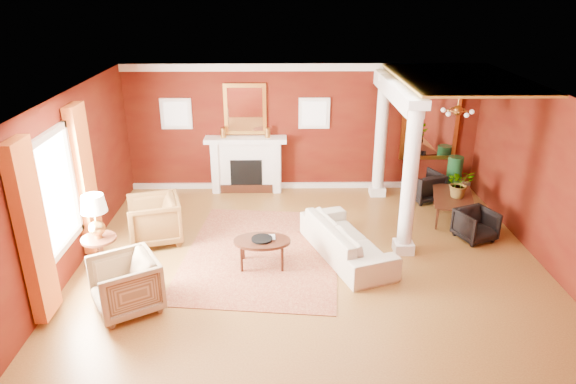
{
  "coord_description": "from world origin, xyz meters",
  "views": [
    {
      "loc": [
        -0.51,
        -7.86,
        4.54
      ],
      "look_at": [
        -0.39,
        0.39,
        1.15
      ],
      "focal_mm": 32.0,
      "sensor_mm": 36.0,
      "label": 1
    }
  ],
  "objects_px": {
    "armchair_leopard": "(154,218)",
    "dining_table": "(454,201)",
    "sofa": "(347,234)",
    "armchair_stripe": "(125,282)",
    "coffee_table": "(262,242)",
    "side_table": "(96,222)"
  },
  "relations": [
    {
      "from": "sofa",
      "to": "dining_table",
      "type": "distance_m",
      "value": 2.85
    },
    {
      "from": "sofa",
      "to": "armchair_leopard",
      "type": "bearing_deg",
      "value": 59.62
    },
    {
      "from": "side_table",
      "to": "armchair_leopard",
      "type": "bearing_deg",
      "value": 61.48
    },
    {
      "from": "sofa",
      "to": "armchair_stripe",
      "type": "xyz_separation_m",
      "value": [
        -3.45,
        -1.55,
        0.02
      ]
    },
    {
      "from": "armchair_leopard",
      "to": "coffee_table",
      "type": "height_order",
      "value": "armchair_leopard"
    },
    {
      "from": "sofa",
      "to": "armchair_stripe",
      "type": "bearing_deg",
      "value": 94.11
    },
    {
      "from": "coffee_table",
      "to": "dining_table",
      "type": "xyz_separation_m",
      "value": [
        3.87,
        1.86,
        -0.06
      ]
    },
    {
      "from": "armchair_stripe",
      "to": "side_table",
      "type": "height_order",
      "value": "side_table"
    },
    {
      "from": "dining_table",
      "to": "sofa",
      "type": "bearing_deg",
      "value": 136.87
    },
    {
      "from": "sofa",
      "to": "coffee_table",
      "type": "distance_m",
      "value": 1.51
    },
    {
      "from": "sofa",
      "to": "armchair_leopard",
      "type": "height_order",
      "value": "armchair_leopard"
    },
    {
      "from": "armchair_leopard",
      "to": "side_table",
      "type": "bearing_deg",
      "value": -44.49
    },
    {
      "from": "armchair_leopard",
      "to": "dining_table",
      "type": "bearing_deg",
      "value": 82.83
    },
    {
      "from": "armchair_leopard",
      "to": "coffee_table",
      "type": "xyz_separation_m",
      "value": [
        2.04,
        -0.95,
        -0.03
      ]
    },
    {
      "from": "sofa",
      "to": "side_table",
      "type": "relative_size",
      "value": 1.58
    },
    {
      "from": "coffee_table",
      "to": "side_table",
      "type": "relative_size",
      "value": 0.69
    },
    {
      "from": "dining_table",
      "to": "armchair_stripe",
      "type": "bearing_deg",
      "value": 131.82
    },
    {
      "from": "sofa",
      "to": "coffee_table",
      "type": "relative_size",
      "value": 2.29
    },
    {
      "from": "sofa",
      "to": "dining_table",
      "type": "xyz_separation_m",
      "value": [
        2.39,
        1.55,
        -0.05
      ]
    },
    {
      "from": "armchair_leopard",
      "to": "sofa",
      "type": "bearing_deg",
      "value": 63.73
    },
    {
      "from": "armchair_stripe",
      "to": "dining_table",
      "type": "bearing_deg",
      "value": 87.43
    },
    {
      "from": "coffee_table",
      "to": "armchair_stripe",
      "type": "bearing_deg",
      "value": -147.8
    }
  ]
}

